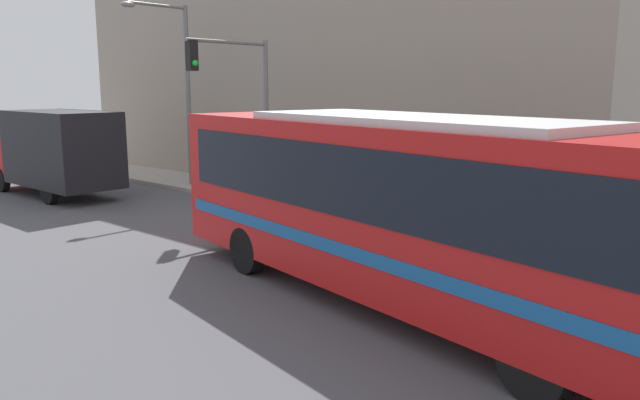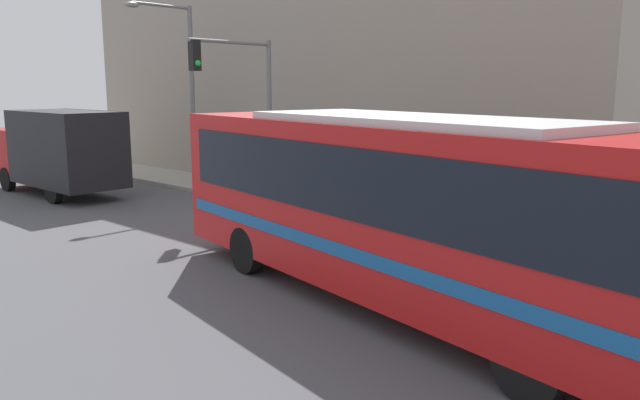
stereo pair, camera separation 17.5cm
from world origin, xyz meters
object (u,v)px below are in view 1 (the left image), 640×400
at_px(traffic_light_pole, 241,91).
at_px(parking_meter, 282,175).
at_px(delivery_truck, 53,150).
at_px(street_lamp, 179,78).
at_px(pedestrian_near_corner, 318,176).
at_px(city_bus, 412,201).
at_px(fire_hydrant, 418,212).

xyz_separation_m(traffic_light_pole, parking_meter, (0.97, -0.86, -2.75)).
height_order(traffic_light_pole, parking_meter, traffic_light_pole).
height_order(delivery_truck, traffic_light_pole, traffic_light_pole).
relative_size(parking_meter, street_lamp, 0.19).
xyz_separation_m(delivery_truck, pedestrian_near_corner, (4.76, -8.53, -0.67)).
distance_m(city_bus, delivery_truck, 16.27).
distance_m(traffic_light_pole, parking_meter, 3.05).
xyz_separation_m(fire_hydrant, pedestrian_near_corner, (0.64, 4.29, 0.51)).
bearing_deg(pedestrian_near_corner, parking_meter, 121.83).
relative_size(fire_hydrant, parking_meter, 0.54).
distance_m(fire_hydrant, pedestrian_near_corner, 4.36).
height_order(fire_hydrant, parking_meter, parking_meter).
relative_size(traffic_light_pole, pedestrian_near_corner, 3.14).
relative_size(fire_hydrant, pedestrian_near_corner, 0.41).
bearing_deg(street_lamp, traffic_light_pole, -100.63).
height_order(delivery_truck, parking_meter, delivery_truck).
relative_size(delivery_truck, fire_hydrant, 9.50).
bearing_deg(pedestrian_near_corner, fire_hydrant, -98.49).
xyz_separation_m(parking_meter, pedestrian_near_corner, (0.64, -1.03, -0.01)).
height_order(city_bus, pedestrian_near_corner, city_bus).
bearing_deg(city_bus, street_lamp, 79.70).
height_order(city_bus, traffic_light_pole, traffic_light_pole).
distance_m(city_bus, fire_hydrant, 6.66).
bearing_deg(traffic_light_pole, city_bus, -115.50).
height_order(fire_hydrant, traffic_light_pole, traffic_light_pole).
distance_m(fire_hydrant, parking_meter, 5.34).
distance_m(delivery_truck, street_lamp, 5.21).
xyz_separation_m(city_bus, parking_meter, (5.54, 8.70, -0.97)).
height_order(delivery_truck, pedestrian_near_corner, delivery_truck).
xyz_separation_m(fire_hydrant, traffic_light_pole, (-0.97, 6.18, 3.28)).
xyz_separation_m(city_bus, fire_hydrant, (5.54, 3.39, -1.49)).
bearing_deg(parking_meter, traffic_light_pole, 138.42).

